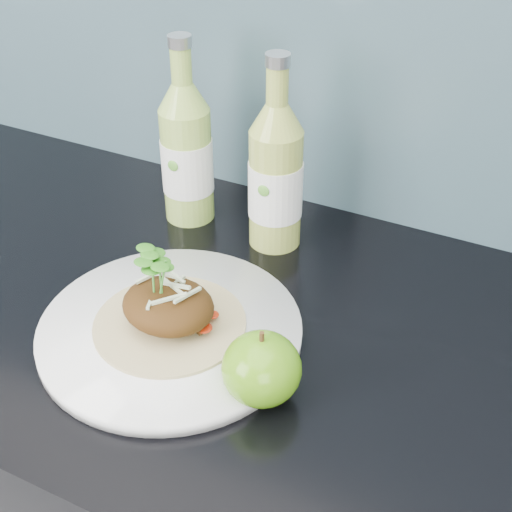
% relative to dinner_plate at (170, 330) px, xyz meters
% --- Properties ---
extents(dinner_plate, '(0.39, 0.39, 0.02)m').
position_rel_dinner_plate_xyz_m(dinner_plate, '(0.00, 0.00, 0.00)').
color(dinner_plate, white).
rests_on(dinner_plate, kitchen_counter).
extents(pork_taco, '(0.17, 0.17, 0.10)m').
position_rel_dinner_plate_xyz_m(pork_taco, '(-0.00, 0.00, 0.04)').
color(pork_taco, tan).
rests_on(pork_taco, dinner_plate).
extents(green_apple, '(0.09, 0.09, 0.09)m').
position_rel_dinner_plate_xyz_m(green_apple, '(0.14, -0.04, 0.03)').
color(green_apple, '#449310').
rests_on(green_apple, kitchen_counter).
extents(cider_bottle_left, '(0.09, 0.09, 0.26)m').
position_rel_dinner_plate_xyz_m(cider_bottle_left, '(-0.11, 0.23, 0.09)').
color(cider_bottle_left, '#9CC050').
rests_on(cider_bottle_left, kitchen_counter).
extents(cider_bottle_right, '(0.09, 0.09, 0.26)m').
position_rel_dinner_plate_xyz_m(cider_bottle_right, '(0.02, 0.23, 0.09)').
color(cider_bottle_right, '#A4B44B').
rests_on(cider_bottle_right, kitchen_counter).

